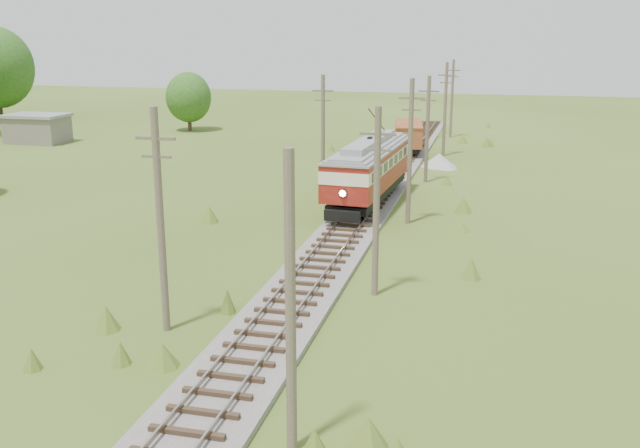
# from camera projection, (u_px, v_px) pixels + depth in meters

# --- Properties ---
(railbed_main) EXTENTS (3.60, 96.00, 0.57)m
(railbed_main) POSITION_uv_depth(u_px,v_px,m) (366.00, 206.00, 48.46)
(railbed_main) COLOR #605B54
(railbed_main) RESTS_ON ground
(streetcar) EXTENTS (4.00, 13.75, 6.24)m
(streetcar) POSITION_uv_depth(u_px,v_px,m) (369.00, 165.00, 48.65)
(streetcar) COLOR black
(streetcar) RESTS_ON ground
(gondola) EXTENTS (3.56, 8.01, 2.57)m
(gondola) POSITION_uv_depth(u_px,v_px,m) (408.00, 135.00, 69.39)
(gondola) COLOR black
(gondola) RESTS_ON ground
(gravel_pile) EXTENTS (3.26, 3.45, 1.18)m
(gravel_pile) POSITION_uv_depth(u_px,v_px,m) (440.00, 161.00, 63.43)
(gravel_pile) COLOR gray
(gravel_pile) RESTS_ON ground
(utility_pole_r_1) EXTENTS (0.30, 0.30, 8.80)m
(utility_pole_r_1) POSITION_uv_depth(u_px,v_px,m) (290.00, 307.00, 19.47)
(utility_pole_r_1) COLOR brown
(utility_pole_r_1) RESTS_ON ground
(utility_pole_r_2) EXTENTS (1.60, 0.30, 8.60)m
(utility_pole_r_2) POSITION_uv_depth(u_px,v_px,m) (376.00, 201.00, 31.60)
(utility_pole_r_2) COLOR brown
(utility_pole_r_2) RESTS_ON ground
(utility_pole_r_3) EXTENTS (1.60, 0.30, 9.00)m
(utility_pole_r_3) POSITION_uv_depth(u_px,v_px,m) (410.00, 150.00, 43.75)
(utility_pole_r_3) COLOR brown
(utility_pole_r_3) RESTS_ON ground
(utility_pole_r_4) EXTENTS (1.60, 0.30, 8.40)m
(utility_pole_r_4) POSITION_uv_depth(u_px,v_px,m) (427.00, 128.00, 56.05)
(utility_pole_r_4) COLOR brown
(utility_pole_r_4) RESTS_ON ground
(utility_pole_r_5) EXTENTS (1.60, 0.30, 8.90)m
(utility_pole_r_5) POSITION_uv_depth(u_px,v_px,m) (445.00, 108.00, 68.08)
(utility_pole_r_5) COLOR brown
(utility_pole_r_5) RESTS_ON ground
(utility_pole_r_6) EXTENTS (1.60, 0.30, 8.70)m
(utility_pole_r_6) POSITION_uv_depth(u_px,v_px,m) (452.00, 98.00, 80.33)
(utility_pole_r_6) COLOR brown
(utility_pole_r_6) RESTS_ON ground
(utility_pole_l_a) EXTENTS (1.60, 0.30, 9.00)m
(utility_pole_l_a) POSITION_uv_depth(u_px,v_px,m) (160.00, 220.00, 27.66)
(utility_pole_l_a) COLOR brown
(utility_pole_l_a) RESTS_ON ground
(utility_pole_l_b) EXTENTS (1.60, 0.30, 8.60)m
(utility_pole_l_b) POSITION_uv_depth(u_px,v_px,m) (323.00, 131.00, 54.02)
(utility_pole_l_b) COLOR brown
(utility_pole_l_b) RESTS_ON ground
(tree_mid_a) EXTENTS (5.46, 5.46, 7.03)m
(tree_mid_a) POSITION_uv_depth(u_px,v_px,m) (189.00, 97.00, 85.81)
(tree_mid_a) COLOR #38281C
(tree_mid_a) RESTS_ON ground
(shed) EXTENTS (6.40, 4.40, 3.10)m
(shed) POSITION_uv_depth(u_px,v_px,m) (37.00, 128.00, 77.05)
(shed) COLOR slate
(shed) RESTS_ON ground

